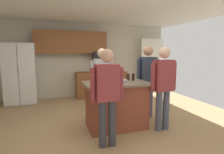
# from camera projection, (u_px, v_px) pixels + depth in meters

# --- Properties ---
(floor) EXTENTS (7.04, 7.04, 0.00)m
(floor) POSITION_uv_depth(u_px,v_px,m) (103.00, 123.00, 4.15)
(floor) COLOR tan
(floor) RESTS_ON ground
(ceiling) EXTENTS (7.04, 7.04, 0.00)m
(ceiling) POSITION_uv_depth(u_px,v_px,m) (102.00, 4.00, 3.79)
(ceiling) COLOR white
(back_wall) EXTENTS (6.40, 0.10, 2.60)m
(back_wall) POSITION_uv_depth(u_px,v_px,m) (83.00, 60.00, 6.61)
(back_wall) COLOR beige
(back_wall) RESTS_ON ground
(french_door_window_panel) EXTENTS (0.90, 0.06, 2.00)m
(french_door_window_panel) POSITION_uv_depth(u_px,v_px,m) (152.00, 65.00, 7.05)
(french_door_window_panel) COLOR white
(french_door_window_panel) RESTS_ON ground
(cabinet_run_upper) EXTENTS (2.40, 0.38, 0.75)m
(cabinet_run_upper) POSITION_uv_depth(u_px,v_px,m) (71.00, 42.00, 6.21)
(cabinet_run_upper) COLOR brown
(cabinet_run_lower) EXTENTS (1.80, 0.63, 0.90)m
(cabinet_run_lower) POSITION_uv_depth(u_px,v_px,m) (101.00, 84.00, 6.61)
(cabinet_run_lower) COLOR brown
(cabinet_run_lower) RESTS_ON ground
(refrigerator) EXTENTS (0.91, 0.76, 1.87)m
(refrigerator) POSITION_uv_depth(u_px,v_px,m) (21.00, 74.00, 5.66)
(refrigerator) COLOR white
(refrigerator) RESTS_ON ground
(microwave_over_range) EXTENTS (0.56, 0.40, 0.32)m
(microwave_over_range) POSITION_uv_depth(u_px,v_px,m) (101.00, 56.00, 6.49)
(microwave_over_range) COLOR black
(kitchen_island) EXTENTS (1.34, 0.84, 0.98)m
(kitchen_island) POSITION_uv_depth(u_px,v_px,m) (116.00, 105.00, 3.87)
(kitchen_island) COLOR brown
(kitchen_island) RESTS_ON ground
(person_guest_right) EXTENTS (0.57, 0.23, 1.75)m
(person_guest_right) POSITION_uv_depth(u_px,v_px,m) (148.00, 77.00, 4.40)
(person_guest_right) COLOR #4C5166
(person_guest_right) RESTS_ON ground
(person_guest_left) EXTENTS (0.57, 0.22, 1.70)m
(person_guest_left) POSITION_uv_depth(u_px,v_px,m) (163.00, 83.00, 3.67)
(person_guest_left) COLOR #4C5166
(person_guest_left) RESTS_ON ground
(person_elder_center) EXTENTS (0.57, 0.22, 1.65)m
(person_elder_center) POSITION_uv_depth(u_px,v_px,m) (107.00, 92.00, 3.02)
(person_elder_center) COLOR #383842
(person_elder_center) RESTS_ON ground
(person_guest_by_door) EXTENTS (0.57, 0.22, 1.69)m
(person_guest_by_door) POSITION_uv_depth(u_px,v_px,m) (102.00, 78.00, 4.49)
(person_guest_by_door) COLOR #383842
(person_guest_by_door) RESTS_ON ground
(glass_stout_tall) EXTENTS (0.07, 0.07, 0.15)m
(glass_stout_tall) POSITION_uv_depth(u_px,v_px,m) (128.00, 77.00, 4.00)
(glass_stout_tall) COLOR black
(glass_stout_tall) RESTS_ON kitchen_island
(mug_blue_stoneware) EXTENTS (0.12, 0.08, 0.09)m
(mug_blue_stoneware) POSITION_uv_depth(u_px,v_px,m) (101.00, 79.00, 3.95)
(mug_blue_stoneware) COLOR #4C6B99
(mug_blue_stoneware) RESTS_ON kitchen_island
(tumbler_amber) EXTENTS (0.07, 0.07, 0.14)m
(tumbler_amber) POSITION_uv_depth(u_px,v_px,m) (96.00, 81.00, 3.49)
(tumbler_amber) COLOR black
(tumbler_amber) RESTS_ON kitchen_island
(glass_dark_ale) EXTENTS (0.06, 0.06, 0.15)m
(glass_dark_ale) POSITION_uv_depth(u_px,v_px,m) (93.00, 79.00, 3.83)
(glass_dark_ale) COLOR black
(glass_dark_ale) RESTS_ON kitchen_island
(glass_short_whisky) EXTENTS (0.06, 0.06, 0.16)m
(glass_short_whisky) POSITION_uv_depth(u_px,v_px,m) (133.00, 77.00, 4.01)
(glass_short_whisky) COLOR black
(glass_short_whisky) RESTS_ON kitchen_island
(serving_tray) EXTENTS (0.44, 0.30, 0.04)m
(serving_tray) POSITION_uv_depth(u_px,v_px,m) (117.00, 81.00, 3.88)
(serving_tray) COLOR #B7B7BC
(serving_tray) RESTS_ON kitchen_island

